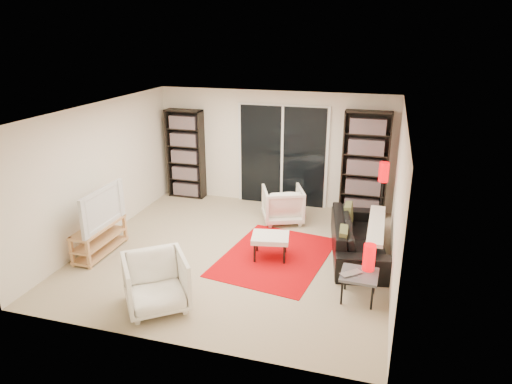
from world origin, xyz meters
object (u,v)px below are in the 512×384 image
tv_stand (100,239)px  sofa (358,237)px  side_table (359,276)px  floor_lamp (383,180)px  ottoman (270,238)px  armchair_back (283,205)px  bookshelf_left (186,154)px  armchair_front (156,283)px  bookshelf_right (365,164)px

tv_stand → sofa: (4.15, 1.17, 0.05)m
side_table → floor_lamp: (0.20, 2.47, 0.64)m
tv_stand → ottoman: bearing=12.8°
tv_stand → armchair_back: (2.63, 2.18, 0.08)m
bookshelf_left → ottoman: (2.54, -2.37, -0.63)m
side_table → floor_lamp: bearing=85.4°
tv_stand → floor_lamp: bearing=26.8°
tv_stand → armchair_front: (1.67, -1.17, 0.11)m
armchair_back → floor_lamp: size_ratio=0.58×
sofa → side_table: (0.11, -1.39, 0.05)m
armchair_front → sofa: bearing=6.3°
tv_stand → armchair_back: bearing=39.7°
sofa → bookshelf_right: bearing=-6.9°
tv_stand → bookshelf_right: bearing=36.3°
bookshelf_left → armchair_back: (2.39, -0.82, -0.63)m
bookshelf_left → sofa: (3.91, -1.83, -0.67)m
sofa → armchair_front: size_ratio=2.58×
tv_stand → armchair_back: armchair_back is taller
tv_stand → sofa: 4.31m
armchair_back → floor_lamp: bearing=160.4°
tv_stand → armchair_back: size_ratio=1.48×
armchair_back → bookshelf_left: bearing=-40.9°
armchair_back → side_table: bearing=102.3°
sofa → floor_lamp: (0.31, 1.08, 0.69)m
sofa → floor_lamp: floor_lamp is taller
bookshelf_left → armchair_back: size_ratio=2.55×
bookshelf_right → tv_stand: size_ratio=1.85×
floor_lamp → side_table: bearing=-94.6°
bookshelf_right → floor_lamp: 0.84m
bookshelf_left → ottoman: bookshelf_left is taller
bookshelf_right → tv_stand: bearing=-143.7°
bookshelf_right → ottoman: size_ratio=3.12×
sofa → ottoman: sofa is taller
armchair_front → floor_lamp: size_ratio=0.62×
bookshelf_left → armchair_front: (1.43, -4.17, -0.60)m
bookshelf_right → tv_stand: 5.13m
ottoman → armchair_back: bearing=95.5°
side_table → floor_lamp: floor_lamp is taller
floor_lamp → sofa: bearing=-106.0°
armchair_back → armchair_front: bearing=52.2°
armchair_front → floor_lamp: bearing=13.7°
armchair_front → armchair_back: bearing=36.9°
bookshelf_left → armchair_back: bearing=-19.0°
sofa → bookshelf_left: bearing=56.1°
bookshelf_left → side_table: bookshelf_left is taller
ottoman → sofa: bearing=21.5°
bookshelf_left → armchair_back: bookshelf_left is taller
armchair_back → ottoman: armchair_back is taller
ottoman → bookshelf_left: bearing=137.0°
bookshelf_right → armchair_front: 4.87m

